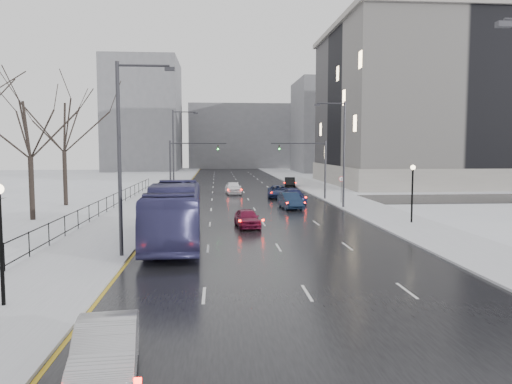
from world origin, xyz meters
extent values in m
cube|color=black|center=(0.00, 60.00, 0.02)|extent=(16.00, 150.00, 0.04)
cube|color=black|center=(0.00, 48.00, 0.02)|extent=(130.00, 10.00, 0.04)
cube|color=silver|center=(-10.50, 60.00, 0.08)|extent=(5.00, 150.00, 0.16)
cube|color=silver|center=(10.50, 60.00, 0.08)|extent=(5.00, 150.00, 0.16)
cube|color=white|center=(-20.00, 60.00, 0.06)|extent=(14.00, 150.00, 0.12)
cube|color=black|center=(-13.00, 30.00, 1.41)|extent=(0.04, 70.00, 0.05)
cube|color=black|center=(-13.00, 30.00, 0.41)|extent=(0.04, 70.00, 0.05)
cylinder|color=black|center=(-13.00, 30.00, 0.81)|extent=(0.06, 0.06, 1.30)
cube|color=#2D2D33|center=(5.80, 10.00, 9.65)|extent=(0.50, 0.25, 0.18)
cylinder|color=#2D2D33|center=(8.40, 40.00, 5.00)|extent=(0.20, 0.20, 10.00)
cylinder|color=#2D2D33|center=(7.10, 40.00, 9.80)|extent=(2.60, 0.12, 0.12)
cube|color=#2D2D33|center=(5.80, 40.00, 9.65)|extent=(0.50, 0.25, 0.18)
cylinder|color=#2D2D33|center=(-8.40, 20.00, 5.00)|extent=(0.20, 0.20, 10.00)
cylinder|color=#2D2D33|center=(-7.10, 20.00, 9.80)|extent=(2.60, 0.12, 0.12)
cube|color=#2D2D33|center=(-5.80, 20.00, 9.65)|extent=(0.50, 0.25, 0.18)
cylinder|color=#2D2D33|center=(-8.40, 52.00, 5.00)|extent=(0.20, 0.20, 10.00)
cylinder|color=#2D2D33|center=(-7.10, 52.00, 9.80)|extent=(2.60, 0.12, 0.12)
cube|color=#2D2D33|center=(-5.80, 52.00, 9.65)|extent=(0.50, 0.25, 0.18)
cylinder|color=black|center=(-11.00, 12.00, 2.16)|extent=(0.14, 0.14, 4.00)
cylinder|color=black|center=(11.00, 30.00, 2.16)|extent=(0.14, 0.14, 4.00)
sphere|color=#FFE5B2|center=(11.00, 30.00, 4.26)|extent=(0.36, 0.36, 0.36)
cylinder|color=#2D2D33|center=(8.40, 48.00, 3.25)|extent=(0.20, 0.20, 6.50)
cylinder|color=#2D2D33|center=(5.40, 48.00, 6.20)|extent=(6.00, 0.12, 0.12)
imported|color=#2D2D33|center=(3.30, 48.00, 5.60)|extent=(0.15, 0.18, 0.90)
sphere|color=#19FF33|center=(3.30, 47.85, 5.60)|extent=(0.16, 0.16, 0.16)
cylinder|color=#2D2D33|center=(-8.40, 48.00, 3.25)|extent=(0.20, 0.20, 6.50)
cylinder|color=#2D2D33|center=(-5.40, 48.00, 6.20)|extent=(6.00, 0.12, 0.12)
imported|color=#2D2D33|center=(-3.30, 48.00, 5.60)|extent=(0.15, 0.18, 0.90)
sphere|color=#19FF33|center=(-3.30, 47.85, 5.60)|extent=(0.16, 0.16, 0.16)
cylinder|color=#2D2D33|center=(9.20, 44.00, 1.41)|extent=(0.06, 0.06, 2.50)
cylinder|color=white|center=(9.20, 44.00, 2.56)|extent=(0.60, 0.03, 0.60)
torus|color=#B20C0C|center=(9.20, 44.00, 2.56)|extent=(0.58, 0.06, 0.58)
cube|color=gray|center=(35.00, 72.00, 12.00)|extent=(40.00, 30.00, 24.00)
cube|color=gray|center=(35.00, 72.00, 24.40)|extent=(41.00, 31.00, 0.80)
cube|color=gray|center=(35.00, 72.00, 1.50)|extent=(40.60, 30.60, 3.00)
cube|color=slate|center=(28.00, 115.00, 11.00)|extent=(24.00, 20.00, 22.00)
cube|color=slate|center=(-22.00, 125.00, 14.00)|extent=(18.00, 22.00, 28.00)
cube|color=slate|center=(4.00, 140.00, 9.00)|extent=(30.00, 18.00, 18.00)
imported|color=#9B9B9F|center=(-6.21, 6.30, 0.73)|extent=(2.00, 4.37, 1.39)
imported|color=navy|center=(-6.01, 23.99, 1.81)|extent=(3.38, 12.83, 3.55)
imported|color=maroon|center=(-1.32, 29.45, 0.70)|extent=(1.94, 4.02, 1.32)
imported|color=#132139|center=(3.40, 40.26, 0.78)|extent=(1.98, 4.63, 1.48)
imported|color=navy|center=(3.50, 50.52, 0.73)|extent=(2.71, 5.17, 1.39)
imported|color=#181E48|center=(4.50, 45.08, 0.74)|extent=(2.22, 4.93, 1.40)
imported|color=white|center=(-1.46, 55.31, 0.82)|extent=(2.12, 4.69, 1.56)
imported|color=black|center=(7.20, 66.20, 0.74)|extent=(2.01, 4.42, 1.40)
camera|label=1|loc=(-3.49, -5.79, 5.66)|focal=35.00mm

